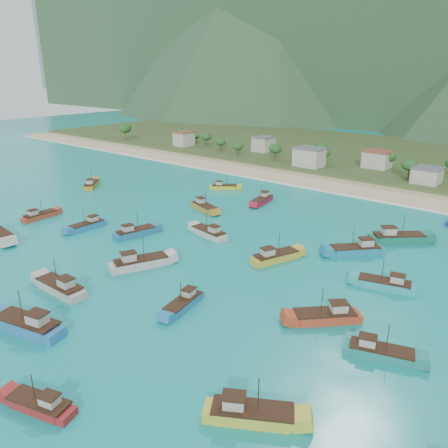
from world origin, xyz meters
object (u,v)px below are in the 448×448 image
Objects in this scene: boat_20 at (204,208)px; boat_21 at (356,250)px; boat_28 at (135,233)px; boat_29 at (28,326)px; boat_12 at (275,257)px; boat_1 at (385,285)px; boat_6 at (224,187)px; boat_7 at (40,216)px; boat_10 at (209,233)px; boat_3 at (251,415)px; boat_4 at (140,263)px; boat_0 at (92,185)px; boat_16 at (326,317)px; boat_5 at (184,304)px; boat_18 at (380,353)px; boat_19 at (398,239)px; boat_23 at (41,406)px; boat_24 at (60,288)px; boat_30 at (88,226)px; boat_8 at (262,201)px.

boat_21 is at bearing 104.99° from boat_20.
boat_28 is 0.85× the size of boat_29.
boat_20 is (-33.93, 16.08, -0.02)m from boat_12.
boat_1 is 74.26m from boat_6.
boat_7 is 43.17m from boat_20.
boat_28 is (0.79, -24.88, -0.04)m from boat_20.
boat_6 is at bearing -135.86° from boat_20.
boat_10 is at bearing -164.91° from boat_12.
boat_4 is (-40.23, 18.13, 0.14)m from boat_3.
boat_0 is 45.92m from boat_20.
boat_16 is 60.48m from boat_20.
boat_1 is at bearing 9.81° from boat_7.
boat_5 is at bearing -10.85° from boat_7.
boat_19 reaches higher than boat_18.
boat_6 is 0.83× the size of boat_10.
boat_19 is at bearing 77.04° from boat_4.
boat_28 is (-35.38, 42.82, 0.16)m from boat_23.
boat_3 is 23.82m from boat_23.
boat_24 is at bearing 22.92° from boat_29.
boat_24 is (-20.03, -10.05, 0.24)m from boat_5.
boat_16 is 0.89× the size of boat_20.
boat_28 is at bearing 137.24° from boat_10.
boat_20 reaches higher than boat_7.
boat_4 is 43.49m from boat_7.
boat_4 is 17.98m from boat_28.
boat_30 reaches higher than boat_23.
boat_18 is 74.34m from boat_30.
boat_21 is 0.86× the size of boat_29.
boat_21 is 1.12× the size of boat_30.
boat_19 is at bearing 25.63° from boat_7.
boat_10 is 36.88m from boat_24.
boat_1 is 0.99× the size of boat_28.
boat_8 is at bearing 50.08° from boat_7.
boat_7 reaches higher than boat_5.
boat_23 is (2.24, -51.62, -0.21)m from boat_12.
boat_4 is at bearing -105.76° from boat_18.
boat_1 is 1.13× the size of boat_5.
boat_3 is 52.30m from boat_21.
boat_3 reaches higher than boat_6.
boat_7 is 0.87× the size of boat_20.
boat_4 reaches higher than boat_21.
boat_16 is 0.91× the size of boat_21.
boat_23 is at bearing 141.82° from boat_30.
boat_7 is at bearing 44.50° from boat_23.
boat_1 is 1.10× the size of boat_7.
boat_10 is 0.96× the size of boat_12.
boat_1 is at bearing -140.75° from boat_5.
boat_28 is (-54.71, -11.29, 0.01)m from boat_1.
boat_12 is at bearing -14.48° from boat_23.
boat_20 is 1.14× the size of boat_30.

